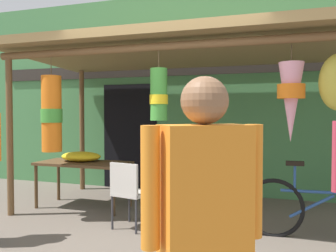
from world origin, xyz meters
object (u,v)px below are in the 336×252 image
Objects in this scene: display_table at (83,167)px; vendor_in_orange at (204,222)px; parked_bicycle at (320,210)px; folding_chair at (129,189)px; flower_heap_on_table at (82,156)px.

vendor_in_orange is (2.66, -3.24, 0.33)m from display_table.
display_table is 0.87× the size of vendor_in_orange.
display_table is at bearing 129.37° from vendor_in_orange.
parked_bicycle is 3.00m from vendor_in_orange.
parked_bicycle is (2.23, 0.37, -0.16)m from folding_chair.
vendor_in_orange is (1.54, -2.49, 0.45)m from folding_chair.
display_table is at bearing 146.15° from folding_chair.
folding_chair is (1.19, -0.81, -0.27)m from flower_heap_on_table.
display_table is 1.68× the size of folding_chair.
flower_heap_on_table is 0.37× the size of parked_bicycle.
parked_bicycle is at bearing -7.43° from flower_heap_on_table.
vendor_in_orange reaches higher than display_table.
flower_heap_on_table reaches higher than display_table.
flower_heap_on_table reaches higher than folding_chair.
flower_heap_on_table is 1.46m from folding_chair.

